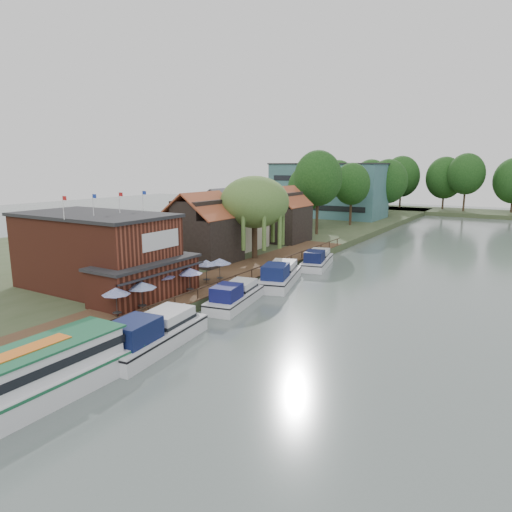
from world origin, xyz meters
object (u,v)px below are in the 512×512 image
Objects in this scene: pub at (110,253)px; cruiser_0 at (154,330)px; cottage_b at (228,218)px; willow at (255,218)px; umbrella_4 at (206,271)px; umbrella_5 at (220,270)px; cruiser_1 at (235,293)px; cottage_c at (283,214)px; umbrella_3 at (190,280)px; umbrella_0 at (117,302)px; swan at (90,359)px; umbrella_1 at (142,296)px; tour_boat at (22,378)px; cottage_a at (201,228)px; hotel_block at (328,190)px; umbrella_2 at (163,284)px; cruiser_2 at (280,273)px; cruiser_3 at (317,258)px.

cruiser_0 is at bearing -28.78° from pub.
willow is (7.50, -5.00, 0.96)m from cottage_b.
umbrella_4 and umbrella_5 have the same top height.
cruiser_1 is (7.09, -14.93, -5.07)m from willow.
cottage_c reaches higher than cruiser_1.
umbrella_3 and umbrella_5 have the same top height.
cottage_b is 4.04× the size of umbrella_5.
umbrella_0 is at bearing -80.46° from cottage_c.
willow is 31.38m from swan.
umbrella_1 is 0.17× the size of tour_boat.
cottage_a is 10.44m from cottage_b.
umbrella_0 is at bearing -79.16° from hotel_block.
tour_boat reaches higher than cruiser_0.
umbrella_0 is (10.60, -30.26, -2.96)m from cottage_b.
pub is at bearing 132.93° from swan.
cottage_b reaches higher than cruiser_0.
tour_boat is at bearing -68.53° from cottage_a.
willow is at bearing -75.96° from cottage_c.
cruiser_1 is at bearing 42.68° from umbrella_2.
umbrella_0 is at bearing -87.38° from umbrella_4.
umbrella_2 is 0.17× the size of tour_boat.
cottage_a is 33.24m from tour_boat.
hotel_block is 2.67× the size of cruiser_1.
cottage_b is at bearing 109.31° from umbrella_0.
tour_boat is (0.58, -29.56, 0.26)m from cruiser_2.
hotel_block is at bearing 100.84° from umbrella_0.
cruiser_3 is at bearing 66.59° from pub.
willow reaches higher than umbrella_0.
umbrella_0 reaches higher than swan.
cruiser_2 is 29.57m from tour_boat.
cruiser_0 is (5.56, -6.94, -0.95)m from umbrella_2.
umbrella_3 is 1.02× the size of umbrella_4.
hotel_block is at bearing 94.97° from cottage_b.
cruiser_0 is (4.49, -3.37, -0.95)m from umbrella_1.
hotel_block is at bearing 103.20° from umbrella_5.
cruiser_1 is at bearing -74.26° from hotel_block.
willow is (3.50, 20.00, 1.56)m from pub.
umbrella_1 and umbrella_5 have the same top height.
pub reaches higher than cruiser_3.
umbrella_0 is at bearing -97.36° from umbrella_1.
umbrella_4 is at bearing 103.69° from umbrella_3.
umbrella_1 reaches higher than cruiser_3.
umbrella_2 is at bearing 121.38° from cruiser_0.
umbrella_3 is 0.25× the size of cruiser_3.
cruiser_2 reaches higher than swan.
cottage_a reaches higher than umbrella_4.
umbrella_0 is 8.33m from umbrella_3.
hotel_block is 64.89m from umbrella_5.
tour_boat is (4.49, -10.49, -0.73)m from umbrella_0.
tour_boat is at bearing -54.83° from pub.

